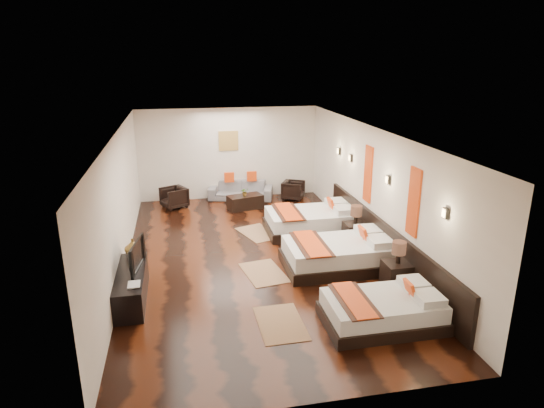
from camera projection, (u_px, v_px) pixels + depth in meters
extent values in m
cube|color=black|center=(254.00, 257.00, 10.54)|extent=(5.50, 9.50, 0.01)
cube|color=white|center=(252.00, 132.00, 9.69)|extent=(5.50, 9.50, 0.01)
cube|color=silver|center=(229.00, 154.00, 14.56)|extent=(5.50, 0.01, 2.80)
cube|color=silver|center=(120.00, 205.00, 9.60)|extent=(0.01, 9.50, 2.80)
cube|color=silver|center=(373.00, 190.00, 10.63)|extent=(0.01, 9.50, 2.80)
cube|color=black|center=(383.00, 242.00, 10.16)|extent=(0.08, 6.60, 0.90)
cube|color=black|center=(382.00, 318.00, 7.90)|extent=(1.95, 1.21, 0.20)
cube|color=white|center=(383.00, 305.00, 7.82)|extent=(1.86, 1.12, 0.28)
cube|color=#EC4410|center=(410.00, 289.00, 7.83)|extent=(0.14, 0.30, 0.30)
cube|color=#38190F|center=(354.00, 300.00, 7.68)|extent=(0.51, 1.23, 0.02)
cube|color=#EC4410|center=(354.00, 300.00, 7.68)|extent=(0.35, 1.23, 0.02)
cube|color=black|center=(338.00, 262.00, 10.00)|extent=(2.29, 1.42, 0.24)
cube|color=white|center=(338.00, 249.00, 9.91)|extent=(2.18, 1.31, 0.33)
cube|color=#EC4410|center=(364.00, 235.00, 9.92)|extent=(0.17, 0.35, 0.35)
cube|color=#38190F|center=(311.00, 244.00, 9.75)|extent=(0.60, 1.44, 0.02)
cube|color=#EC4410|center=(311.00, 243.00, 9.74)|extent=(0.41, 1.44, 0.02)
cube|color=black|center=(310.00, 227.00, 12.01)|extent=(2.25, 1.39, 0.24)
cube|color=white|center=(311.00, 217.00, 11.92)|extent=(2.14, 1.28, 0.32)
cube|color=#EC4410|center=(331.00, 205.00, 11.94)|extent=(0.17, 0.34, 0.35)
cube|color=#38190F|center=(288.00, 212.00, 11.76)|extent=(0.59, 1.41, 0.02)
cube|color=#EC4410|center=(288.00, 211.00, 11.76)|extent=(0.41, 1.41, 0.02)
cube|color=black|center=(397.00, 276.00, 9.01)|extent=(0.50, 0.50, 0.55)
cylinder|color=black|center=(398.00, 258.00, 8.89)|extent=(0.09, 0.09, 0.22)
cylinder|color=#3F2619|center=(399.00, 248.00, 8.83)|extent=(0.26, 0.26, 0.24)
cube|color=black|center=(355.00, 235.00, 11.08)|extent=(0.50, 0.50, 0.56)
cylinder|color=black|center=(356.00, 219.00, 10.96)|extent=(0.09, 0.09, 0.22)
cylinder|color=#3F2619|center=(356.00, 211.00, 10.90)|extent=(0.27, 0.27, 0.25)
cube|color=#976F4D|center=(281.00, 323.00, 7.92)|extent=(0.76, 1.21, 0.01)
cube|color=#976F4D|center=(264.00, 273.00, 9.76)|extent=(0.94, 1.31, 0.01)
cube|color=#976F4D|center=(258.00, 233.00, 11.94)|extent=(1.11, 1.38, 0.01)
cube|color=black|center=(132.00, 286.00, 8.62)|extent=(0.50, 1.80, 0.55)
imported|color=black|center=(132.00, 255.00, 8.60)|extent=(0.28, 0.95, 0.54)
imported|color=black|center=(127.00, 285.00, 8.03)|extent=(0.22, 0.29, 0.03)
imported|color=brown|center=(133.00, 247.00, 9.22)|extent=(0.41, 0.41, 0.34)
imported|color=slate|center=(241.00, 190.00, 14.67)|extent=(2.08, 1.24, 0.57)
imported|color=black|center=(174.00, 198.00, 13.84)|extent=(0.90, 0.89, 0.62)
imported|color=black|center=(293.00, 190.00, 14.64)|extent=(0.86, 0.85, 0.58)
cube|color=black|center=(245.00, 202.00, 13.80)|extent=(1.10, 0.75, 0.40)
imported|color=#275B1E|center=(245.00, 192.00, 13.66)|extent=(0.24, 0.22, 0.24)
cube|color=#D86014|center=(414.00, 202.00, 8.76)|extent=(0.04, 0.40, 1.30)
cube|color=#D86014|center=(368.00, 174.00, 10.81)|extent=(0.04, 0.40, 1.30)
cube|color=black|center=(446.00, 213.00, 7.68)|extent=(0.06, 0.12, 0.18)
cube|color=#FFD18C|center=(444.00, 213.00, 7.68)|extent=(0.02, 0.10, 0.14)
cube|color=black|center=(388.00, 180.00, 9.74)|extent=(0.06, 0.12, 0.18)
cube|color=#FFD18C|center=(387.00, 180.00, 9.73)|extent=(0.02, 0.10, 0.14)
cube|color=black|center=(351.00, 158.00, 11.79)|extent=(0.06, 0.12, 0.18)
cube|color=#FFD18C|center=(350.00, 158.00, 11.79)|extent=(0.02, 0.10, 0.14)
cube|color=black|center=(339.00, 151.00, 12.63)|extent=(0.06, 0.12, 0.18)
cube|color=#FFD18C|center=(338.00, 151.00, 12.63)|extent=(0.02, 0.10, 0.14)
cube|color=#AD873F|center=(228.00, 141.00, 14.42)|extent=(0.60, 0.04, 0.60)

